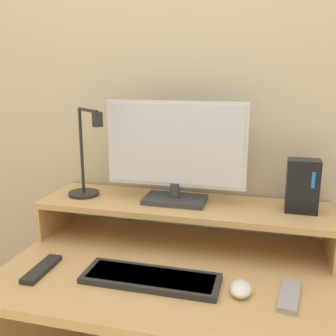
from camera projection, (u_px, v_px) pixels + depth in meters
wall_back at (193, 108)px, 1.53m from camera, size 6.00×0.05×2.50m
desk at (169, 330)px, 1.34m from camera, size 1.05×0.69×0.77m
monitor_shelf at (183, 209)px, 1.44m from camera, size 1.05×0.28×0.15m
monitor at (175, 151)px, 1.40m from camera, size 0.51×0.14×0.37m
desk_lamp at (87, 166)px, 1.47m from camera, size 0.19×0.17×0.34m
router_dock at (302, 186)px, 1.33m from camera, size 0.11×0.07×0.18m
keyboard at (151, 278)px, 1.19m from camera, size 0.42×0.14×0.02m
mouse at (241, 289)px, 1.12m from camera, size 0.06×0.09×0.03m
remote_control at (42, 269)px, 1.25m from camera, size 0.05×0.18×0.02m
remote_secondary at (290, 296)px, 1.10m from camera, size 0.07×0.17×0.02m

